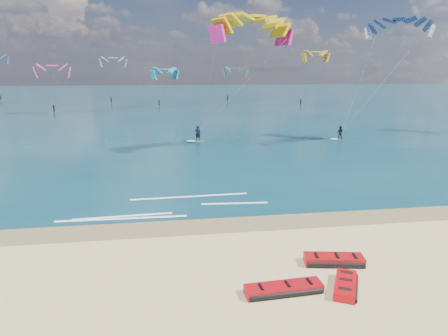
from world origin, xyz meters
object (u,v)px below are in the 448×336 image
at_px(packed_kite_left, 283,293).
at_px(packed_kite_right, 345,289).
at_px(kitesurfer_far, 372,71).
at_px(kitesurfer_main, 224,76).
at_px(packed_kite_mid, 333,264).

relative_size(packed_kite_left, packed_kite_right, 1.42).
bearing_deg(packed_kite_left, kitesurfer_far, 54.41).
xyz_separation_m(packed_kite_left, kitesurfer_main, (2.13, 29.50, 7.52)).
xyz_separation_m(packed_kite_right, kitesurfer_main, (-0.29, 29.63, 7.52)).
height_order(packed_kite_right, kitesurfer_far, kitesurfer_far).
height_order(kitesurfer_main, kitesurfer_far, kitesurfer_far).
bearing_deg(kitesurfer_far, packed_kite_mid, -144.16).
bearing_deg(packed_kite_mid, kitesurfer_main, 102.05).
height_order(packed_kite_mid, kitesurfer_main, kitesurfer_main).
xyz_separation_m(packed_kite_mid, kitesurfer_main, (-0.71, 27.58, 7.52)).
bearing_deg(packed_kite_mid, packed_kite_left, -135.27).
bearing_deg(packed_kite_right, kitesurfer_far, -1.15).
relative_size(packed_kite_left, kitesurfer_main, 0.21).
bearing_deg(packed_kite_left, packed_kite_right, -6.33).
bearing_deg(packed_kite_mid, packed_kite_right, -90.96).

